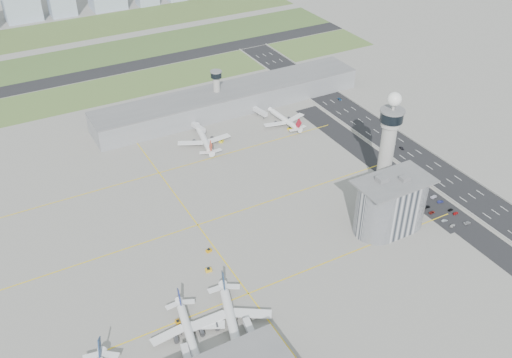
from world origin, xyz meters
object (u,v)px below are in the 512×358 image
car_lot_8 (451,210)px  car_lot_3 (427,207)px  secondary_tower (217,87)px  car_hw_2 (340,99)px  car_lot_10 (434,197)px  car_hw_4 (287,76)px  car_lot_0 (452,226)px  car_lot_2 (432,212)px  control_tower (388,139)px  car_lot_9 (440,202)px  car_hw_1 (402,148)px  tug_1 (178,322)px  jet_bridge_near_2 (256,345)px  car_lot_1 (444,220)px  car_lot_7 (456,213)px  jet_bridge_far_1 (254,110)px  airplane_near_b (188,328)px  airplane_far_a (204,135)px  car_lot_6 (467,223)px  car_lot_5 (411,194)px  tug_3 (209,250)px  airplane_near_c (231,315)px  tug_4 (221,141)px  airplane_far_b (284,116)px  tug_5 (290,128)px  car_lot_11 (424,190)px  admin_building (391,204)px  car_lot_4 (416,199)px  tug_2 (209,270)px  jet_bridge_far_0 (193,125)px

car_lot_8 → car_lot_3: bearing=44.1°
secondary_tower → car_hw_2: secondary_tower is taller
car_lot_10 → car_hw_4: (14.74, 191.73, -0.00)m
car_lot_0 → car_lot_2: car_lot_0 is taller
control_tower → secondary_tower: size_ratio=2.02×
car_lot_3 → car_lot_9: bearing=-85.1°
car_hw_2 → car_hw_1: bearing=-89.7°
tug_1 → secondary_tower: bearing=-123.7°
jet_bridge_near_2 → car_lot_1: bearing=-68.8°
control_tower → car_lot_7: bearing=-61.6°
car_lot_8 → car_hw_1: (21.05, 66.65, 0.04)m
tug_1 → jet_bridge_far_1: bearing=-131.4°
secondary_tower → airplane_near_b: size_ratio=0.79×
airplane_far_a → car_lot_6: bearing=-138.2°
airplane_far_a → car_lot_0: 171.33m
jet_bridge_near_2 → car_lot_1: jet_bridge_near_2 is taller
control_tower → car_lot_1: 55.40m
airplane_far_a → car_lot_5: airplane_far_a is taller
tug_3 → airplane_near_c: bearing=153.4°
car_hw_2 → jet_bridge_near_2: bearing=-128.6°
airplane_far_a → tug_4: (11.13, -4.27, -5.09)m
jet_bridge_near_2 → car_lot_1: size_ratio=3.90×
airplane_far_b → car_hw_2: 59.64m
control_tower → car_lot_10: 46.37m
car_lot_9 → tug_5: bearing=23.2°
secondary_tower → airplane_near_c: 211.73m
tug_1 → car_lot_8: bearing=177.8°
car_lot_0 → car_lot_5: (0.40, 34.58, -0.04)m
tug_1 → car_lot_5: 162.94m
car_lot_0 → car_lot_11: (9.63, 33.46, -0.11)m
airplane_far_b → car_lot_10: size_ratio=8.55×
airplane_near_b → admin_building: bearing=108.5°
jet_bridge_near_2 → car_lot_1: 138.87m
tug_4 → car_lot_7: bearing=165.4°
jet_bridge_near_2 → car_lot_10: 154.29m
tug_1 → car_hw_4: 279.05m
tug_5 → car_lot_1: bearing=-14.7°
jet_bridge_far_1 → car_lot_9: 157.30m
car_hw_4 → car_lot_4: bearing=-96.7°
car_lot_0 → car_lot_7: car_lot_0 is taller
jet_bridge_near_2 → tug_2: jet_bridge_near_2 is taller
car_lot_7 → airplane_far_a: bearing=26.5°
car_lot_2 → car_lot_11: size_ratio=1.03×
tug_5 → car_hw_1: (52.12, -59.43, -0.38)m
jet_bridge_far_0 → car_hw_1: size_ratio=3.64×
jet_bridge_far_1 → car_lot_8: jet_bridge_far_1 is taller
car_lot_0 → car_hw_4: size_ratio=1.01×
tug_4 → car_lot_11: bearing=170.8°
airplane_far_b → car_lot_7: size_ratio=10.52×
car_lot_6 → car_lot_7: bearing=-1.4°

